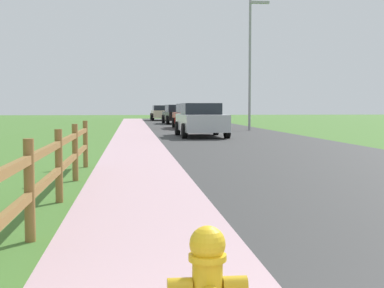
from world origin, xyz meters
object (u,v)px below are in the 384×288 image
at_px(fire_hydrant, 208,288).
at_px(parked_car_beige, 161,113).
at_px(parked_suv_silver, 201,120).
at_px(parked_car_black, 177,114).
at_px(street_lamp, 252,55).
at_px(parked_car_red, 191,116).

bearing_deg(fire_hydrant, parked_car_beige, 87.15).
relative_size(parked_suv_silver, parked_car_black, 0.95).
distance_m(fire_hydrant, parked_suv_silver, 22.00).
distance_m(parked_car_beige, street_lamp, 23.19).
bearing_deg(street_lamp, parked_car_black, 104.83).
height_order(fire_hydrant, parked_car_red, parked_car_red).
xyz_separation_m(fire_hydrant, parked_car_black, (3.24, 40.08, 0.37)).
relative_size(parked_suv_silver, street_lamp, 0.62).
bearing_deg(parked_car_beige, parked_car_black, -85.96).
distance_m(fire_hydrant, parked_car_black, 40.21).
bearing_deg(parked_car_red, fire_hydrant, -96.16).
height_order(parked_suv_silver, parked_car_black, parked_suv_silver).
xyz_separation_m(parked_car_red, parked_car_beige, (-0.85, 19.30, -0.02)).
relative_size(fire_hydrant, parked_car_black, 0.15).
xyz_separation_m(parked_car_black, street_lamp, (3.25, -12.27, 3.60)).
bearing_deg(parked_car_beige, parked_car_red, -87.49).
xyz_separation_m(fire_hydrant, parked_suv_silver, (2.78, 21.82, 0.38)).
distance_m(parked_suv_silver, parked_car_beige, 28.55).
xyz_separation_m(parked_suv_silver, street_lamp, (3.70, 5.99, 3.59)).
height_order(fire_hydrant, parked_car_beige, parked_car_beige).
relative_size(fire_hydrant, parked_suv_silver, 0.16).
distance_m(parked_suv_silver, street_lamp, 7.91).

